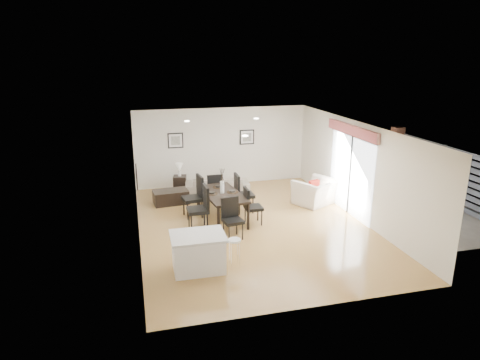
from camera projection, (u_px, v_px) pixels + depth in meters
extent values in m
plane|color=#B4894A|center=(253.00, 226.00, 11.58)|extent=(8.00, 8.00, 0.00)
cube|color=silver|center=(222.00, 147.00, 14.90)|extent=(6.00, 0.04, 2.70)
cube|color=silver|center=(317.00, 240.00, 7.48)|extent=(6.00, 0.04, 2.70)
cube|color=silver|center=(136.00, 186.00, 10.48)|extent=(0.04, 8.00, 2.70)
cube|color=silver|center=(357.00, 170.00, 11.90)|extent=(0.04, 8.00, 2.70)
cube|color=white|center=(254.00, 127.00, 10.80)|extent=(6.00, 8.00, 0.02)
imported|color=gray|center=(217.00, 185.00, 14.05)|extent=(2.16, 1.05, 0.61)
imported|color=beige|center=(315.00, 192.00, 13.14)|extent=(1.53, 1.47, 0.77)
imported|color=#395C27|center=(441.00, 200.00, 12.73)|extent=(0.64, 0.60, 0.58)
imported|color=#395C27|center=(401.00, 184.00, 14.02)|extent=(0.45, 0.45, 0.70)
cube|color=black|center=(222.00, 194.00, 11.75)|extent=(1.18, 2.00, 0.06)
cylinder|color=black|center=(219.00, 221.00, 10.93)|extent=(0.07, 0.07, 0.73)
cylinder|color=black|center=(199.00, 200.00, 12.51)|extent=(0.07, 0.07, 0.73)
cylinder|color=black|center=(248.00, 217.00, 11.22)|extent=(0.07, 0.07, 0.73)
cylinder|color=black|center=(226.00, 196.00, 12.80)|extent=(0.07, 0.07, 0.73)
cube|color=black|center=(198.00, 210.00, 11.19)|extent=(0.55, 0.55, 0.09)
cube|color=black|center=(206.00, 197.00, 11.16)|extent=(0.08, 0.54, 0.64)
cylinder|color=black|center=(189.00, 218.00, 11.42)|extent=(0.04, 0.04, 0.49)
cylinder|color=black|center=(204.00, 217.00, 11.52)|extent=(0.04, 0.04, 0.49)
cylinder|color=black|center=(192.00, 224.00, 11.03)|extent=(0.04, 0.04, 0.49)
cylinder|color=black|center=(207.00, 223.00, 11.14)|extent=(0.04, 0.04, 0.49)
cube|color=black|center=(193.00, 199.00, 12.08)|extent=(0.60, 0.60, 0.09)
cube|color=black|center=(200.00, 186.00, 12.07)|extent=(0.14, 0.54, 0.64)
cylinder|color=black|center=(184.00, 207.00, 12.27)|extent=(0.04, 0.04, 0.49)
cylinder|color=black|center=(198.00, 205.00, 12.42)|extent=(0.04, 0.04, 0.49)
cylinder|color=black|center=(188.00, 212.00, 11.90)|extent=(0.04, 0.04, 0.49)
cylinder|color=black|center=(202.00, 210.00, 12.05)|extent=(0.04, 0.04, 0.49)
cube|color=black|center=(253.00, 208.00, 11.57)|extent=(0.47, 0.47, 0.08)
cube|color=black|center=(246.00, 198.00, 11.44)|extent=(0.06, 0.47, 0.56)
cylinder|color=black|center=(262.00, 218.00, 11.52)|extent=(0.04, 0.04, 0.42)
cylinder|color=black|center=(249.00, 219.00, 11.44)|extent=(0.04, 0.04, 0.42)
cylinder|color=black|center=(258.00, 213.00, 11.86)|extent=(0.04, 0.04, 0.42)
cylinder|color=black|center=(245.00, 215.00, 11.77)|extent=(0.04, 0.04, 0.42)
cube|color=black|center=(244.00, 195.00, 12.44)|extent=(0.52, 0.52, 0.09)
cube|color=black|center=(237.00, 185.00, 12.30)|extent=(0.07, 0.52, 0.62)
cylinder|color=black|center=(253.00, 206.00, 12.38)|extent=(0.04, 0.04, 0.47)
cylinder|color=black|center=(239.00, 207.00, 12.29)|extent=(0.04, 0.04, 0.47)
cylinder|color=black|center=(249.00, 201.00, 12.76)|extent=(0.04, 0.04, 0.47)
cylinder|color=black|center=(236.00, 202.00, 12.66)|extent=(0.04, 0.04, 0.47)
cube|color=black|center=(233.00, 221.00, 10.66)|extent=(0.54, 0.54, 0.08)
cube|color=black|center=(230.00, 207.00, 10.75)|extent=(0.47, 0.14, 0.56)
cylinder|color=black|center=(229.00, 234.00, 10.50)|extent=(0.04, 0.04, 0.42)
cylinder|color=black|center=(224.00, 229.00, 10.82)|extent=(0.04, 0.04, 0.42)
cylinder|color=black|center=(243.00, 232.00, 10.64)|extent=(0.04, 0.04, 0.42)
cylinder|color=black|center=(237.00, 227.00, 10.96)|extent=(0.04, 0.04, 0.42)
cube|color=black|center=(214.00, 191.00, 13.02)|extent=(0.46, 0.46, 0.08)
cube|color=black|center=(215.00, 184.00, 12.75)|extent=(0.46, 0.06, 0.55)
cylinder|color=black|center=(218.00, 196.00, 13.29)|extent=(0.04, 0.04, 0.42)
cylinder|color=black|center=(221.00, 200.00, 12.96)|extent=(0.04, 0.04, 0.42)
cylinder|color=black|center=(207.00, 197.00, 13.21)|extent=(0.04, 0.04, 0.42)
cylinder|color=black|center=(209.00, 201.00, 12.88)|extent=(0.04, 0.04, 0.42)
cylinder|color=white|center=(222.00, 187.00, 11.69)|extent=(0.12, 0.12, 0.34)
cylinder|color=black|center=(232.00, 192.00, 11.81)|extent=(0.33, 0.33, 0.01)
cylinder|color=black|center=(232.00, 191.00, 11.80)|extent=(0.17, 0.17, 0.05)
cylinder|color=black|center=(218.00, 187.00, 12.23)|extent=(0.33, 0.33, 0.01)
cylinder|color=black|center=(218.00, 186.00, 12.23)|extent=(0.17, 0.17, 0.05)
cylinder|color=black|center=(212.00, 194.00, 11.67)|extent=(0.33, 0.33, 0.01)
cylinder|color=black|center=(212.00, 193.00, 11.66)|extent=(0.17, 0.17, 0.05)
cylinder|color=black|center=(226.00, 199.00, 11.25)|extent=(0.33, 0.33, 0.01)
cylinder|color=black|center=(226.00, 198.00, 11.24)|extent=(0.17, 0.17, 0.05)
cube|color=black|center=(171.00, 197.00, 13.23)|extent=(1.11, 0.73, 0.42)
cube|color=black|center=(180.00, 184.00, 14.28)|extent=(0.49, 0.49, 0.56)
cylinder|color=white|center=(180.00, 173.00, 14.17)|extent=(0.10, 0.10, 0.19)
cone|color=white|center=(179.00, 167.00, 14.11)|extent=(0.23, 0.23, 0.25)
cube|color=#A21F15|center=(314.00, 186.00, 12.94)|extent=(0.38, 0.23, 0.36)
cube|color=white|center=(198.00, 253.00, 9.14)|extent=(1.08, 0.82, 0.75)
cube|color=silver|center=(198.00, 236.00, 9.02)|extent=(1.17, 0.91, 0.05)
cylinder|color=white|center=(235.00, 240.00, 9.26)|extent=(0.28, 0.28, 0.04)
cylinder|color=silver|center=(238.00, 250.00, 9.46)|extent=(0.02, 0.02, 0.59)
cylinder|color=silver|center=(230.00, 251.00, 9.41)|extent=(0.02, 0.02, 0.59)
cylinder|color=silver|center=(231.00, 255.00, 9.24)|extent=(0.02, 0.02, 0.59)
cylinder|color=silver|center=(240.00, 254.00, 9.28)|extent=(0.02, 0.02, 0.59)
cube|color=black|center=(175.00, 141.00, 14.41)|extent=(0.52, 0.03, 0.52)
cube|color=white|center=(175.00, 141.00, 14.41)|extent=(0.44, 0.04, 0.44)
cube|color=#52524E|center=(175.00, 141.00, 14.41)|extent=(0.30, 0.04, 0.30)
cube|color=black|center=(247.00, 137.00, 15.00)|extent=(0.52, 0.03, 0.52)
cube|color=white|center=(247.00, 137.00, 15.00)|extent=(0.44, 0.04, 0.44)
cube|color=#52524E|center=(247.00, 137.00, 15.00)|extent=(0.30, 0.04, 0.30)
cube|color=black|center=(137.00, 177.00, 10.21)|extent=(0.03, 0.52, 0.52)
cube|color=white|center=(137.00, 177.00, 10.21)|extent=(0.04, 0.44, 0.44)
cube|color=#52524E|center=(137.00, 177.00, 10.21)|extent=(0.04, 0.30, 0.30)
cube|color=white|center=(350.00, 175.00, 12.24)|extent=(0.02, 2.40, 2.25)
cube|color=black|center=(350.00, 175.00, 12.23)|extent=(0.03, 0.05, 2.25)
cube|color=black|center=(353.00, 136.00, 11.91)|extent=(0.03, 2.50, 0.05)
cube|color=maroon|center=(352.00, 130.00, 11.85)|extent=(0.10, 2.70, 0.28)
plane|color=gray|center=(408.00, 206.00, 13.04)|extent=(6.00, 6.00, 0.00)
cube|color=#2B2B2E|center=(445.00, 175.00, 13.06)|extent=(0.08, 5.50, 1.80)
cube|color=brown|center=(395.00, 155.00, 15.23)|extent=(0.35, 0.35, 2.00)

